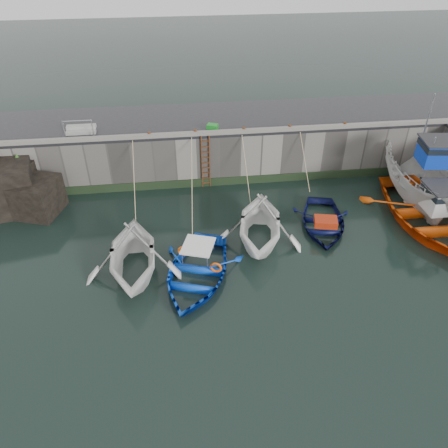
{
  "coord_description": "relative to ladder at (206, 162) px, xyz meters",
  "views": [
    {
      "loc": [
        -3.63,
        -12.09,
        13.26
      ],
      "look_at": [
        -1.63,
        4.41,
        1.2
      ],
      "focal_mm": 35.0,
      "sensor_mm": 36.0,
      "label": 1
    }
  ],
  "objects": [
    {
      "name": "algae_back",
      "position": [
        2.0,
        0.05,
        -1.34
      ],
      "size": [
        30.0,
        0.08,
        0.5
      ],
      "primitive_type": "cube",
      "color": "black",
      "rests_on": "ground"
    },
    {
      "name": "boat_near_navy",
      "position": [
        5.58,
        -4.62,
        -1.59
      ],
      "size": [
        4.17,
        5.15,
        0.94
      ],
      "primitive_type": "imported",
      "rotation": [
        0.0,
        0.0,
        -0.22
      ],
      "color": "#090D3B",
      "rests_on": "ground"
    },
    {
      "name": "railing",
      "position": [
        -6.75,
        1.33,
        1.77
      ],
      "size": [
        1.6,
        1.05,
        1.0
      ],
      "color": "#A5A8AD",
      "rests_on": "road_back"
    },
    {
      "name": "bollard_b",
      "position": [
        -0.5,
        0.34,
        1.71
      ],
      "size": [
        0.18,
        0.18,
        0.28
      ],
      "primitive_type": "cylinder",
      "color": "#3F1E0F",
      "rests_on": "road_back"
    },
    {
      "name": "fish_crate",
      "position": [
        0.5,
        0.82,
        1.74
      ],
      "size": [
        0.71,
        0.62,
        0.33
      ],
      "primitive_type": "cube",
      "rotation": [
        0.0,
        0.0,
        -0.41
      ],
      "color": "#167D20",
      "rests_on": "road_back"
    },
    {
      "name": "boat_near_blacktrim",
      "position": [
        2.12,
        -5.42,
        -1.59
      ],
      "size": [
        5.44,
        5.98,
        2.72
      ],
      "primitive_type": "imported",
      "rotation": [
        0.0,
        0.0,
        -0.21
      ],
      "color": "white",
      "rests_on": "ground"
    },
    {
      "name": "rock_outcrop",
      "position": [
        -10.92,
        -0.8,
        -0.33
      ],
      "size": [
        5.85,
        4.24,
        3.41
      ],
      "color": "black",
      "rests_on": "ground"
    },
    {
      "name": "ground",
      "position": [
        2.0,
        -9.91,
        -1.59
      ],
      "size": [
        120.0,
        120.0,
        0.0
      ],
      "primitive_type": "plane",
      "color": "black",
      "rests_on": "ground"
    },
    {
      "name": "kerb_back",
      "position": [
        2.0,
        0.24,
        1.67
      ],
      "size": [
        30.0,
        0.3,
        0.2
      ],
      "primitive_type": "cube",
      "color": "slate",
      "rests_on": "road_back"
    },
    {
      "name": "boat_far_orange",
      "position": [
        10.99,
        -4.95,
        -1.09
      ],
      "size": [
        5.38,
        7.53,
        4.56
      ],
      "rotation": [
        0.0,
        0.0,
        0.0
      ],
      "color": "#FF580D",
      "rests_on": "ground"
    },
    {
      "name": "boat_far_white",
      "position": [
        11.5,
        -2.87,
        -0.35
      ],
      "size": [
        3.89,
        8.02,
        5.98
      ],
      "rotation": [
        0.0,
        0.0,
        -0.13
      ],
      "color": "silver",
      "rests_on": "ground"
    },
    {
      "name": "boat_near_blue",
      "position": [
        -1.13,
        -7.71,
        -1.59
      ],
      "size": [
        5.35,
        6.32,
        1.11
      ],
      "primitive_type": "imported",
      "rotation": [
        0.0,
        0.0,
        -0.32
      ],
      "color": "blue",
      "rests_on": "ground"
    },
    {
      "name": "boat_near_blacktrim_rope",
      "position": [
        2.12,
        -1.42,
        -1.59
      ],
      "size": [
        0.04,
        3.97,
        3.1
      ],
      "primitive_type": null,
      "color": "tan",
      "rests_on": "ground"
    },
    {
      "name": "boat_near_white",
      "position": [
        -3.84,
        -7.01,
        -1.59
      ],
      "size": [
        4.6,
        5.29,
        2.74
      ],
      "primitive_type": "imported",
      "rotation": [
        0.0,
        0.0,
        0.02
      ],
      "color": "silver",
      "rests_on": "ground"
    },
    {
      "name": "bollard_d",
      "position": [
        4.8,
        0.34,
        1.71
      ],
      "size": [
        0.18,
        0.18,
        0.28
      ],
      "primitive_type": "cylinder",
      "color": "#3F1E0F",
      "rests_on": "road_back"
    },
    {
      "name": "boat_near_blue_rope",
      "position": [
        -1.13,
        -2.56,
        -1.59
      ],
      "size": [
        0.04,
        5.9,
        3.1
      ],
      "primitive_type": null,
      "color": "tan",
      "rests_on": "ground"
    },
    {
      "name": "bollard_c",
      "position": [
        2.2,
        0.34,
        1.71
      ],
      "size": [
        0.18,
        0.18,
        0.28
      ],
      "primitive_type": "cylinder",
      "color": "#3F1E0F",
      "rests_on": "road_back"
    },
    {
      "name": "bollard_a",
      "position": [
        -3.0,
        0.34,
        1.71
      ],
      "size": [
        0.18,
        0.18,
        0.28
      ],
      "primitive_type": "cylinder",
      "color": "#3F1E0F",
      "rests_on": "road_back"
    },
    {
      "name": "quay_back",
      "position": [
        2.0,
        2.59,
        -0.09
      ],
      "size": [
        30.0,
        5.0,
        3.0
      ],
      "primitive_type": "cube",
      "color": "slate",
      "rests_on": "ground"
    },
    {
      "name": "ladder",
      "position": [
        0.0,
        0.0,
        0.0
      ],
      "size": [
        0.51,
        0.08,
        3.2
      ],
      "color": "#3F1E0F",
      "rests_on": "ground"
    },
    {
      "name": "boat_near_white_rope",
      "position": [
        -3.84,
        -2.21,
        -1.59
      ],
      "size": [
        0.04,
        5.28,
        3.1
      ],
      "primitive_type": null,
      "color": "tan",
      "rests_on": "ground"
    },
    {
      "name": "bollard_e",
      "position": [
        8.0,
        0.34,
        1.71
      ],
      "size": [
        0.18,
        0.18,
        0.28
      ],
      "primitive_type": "cylinder",
      "color": "#3F1E0F",
      "rests_on": "road_back"
    },
    {
      "name": "road_back",
      "position": [
        2.0,
        2.59,
        1.49
      ],
      "size": [
        30.0,
        5.0,
        0.16
      ],
      "primitive_type": "cube",
      "color": "black",
      "rests_on": "quay_back"
    },
    {
      "name": "boat_near_navy_rope",
      "position": [
        5.58,
        -1.02,
        -1.59
      ],
      "size": [
        0.04,
        3.41,
        3.1
      ],
      "primitive_type": null,
      "color": "tan",
      "rests_on": "ground"
    }
  ]
}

